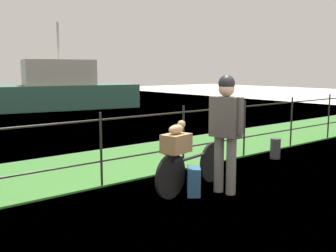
{
  "coord_description": "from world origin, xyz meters",
  "views": [
    {
      "loc": [
        -3.72,
        -3.15,
        1.76
      ],
      "look_at": [
        0.08,
        1.47,
        0.9
      ],
      "focal_mm": 42.42,
      "sensor_mm": 36.0,
      "label": 1
    }
  ],
  "objects_px": {
    "bicycle_main": "(192,168)",
    "mooring_bollard": "(275,149)",
    "terrier_dog": "(177,128)",
    "cyclist_person": "(226,124)",
    "wooden_crate": "(176,143)",
    "moored_boat_near": "(60,91)",
    "backpack_on_paving": "(194,181)"
  },
  "relations": [
    {
      "from": "bicycle_main",
      "to": "mooring_bollard",
      "type": "bearing_deg",
      "value": 9.79
    },
    {
      "from": "mooring_bollard",
      "to": "backpack_on_paving",
      "type": "bearing_deg",
      "value": -166.77
    },
    {
      "from": "terrier_dog",
      "to": "backpack_on_paving",
      "type": "bearing_deg",
      "value": -32.49
    },
    {
      "from": "wooden_crate",
      "to": "terrier_dog",
      "type": "relative_size",
      "value": 1.2
    },
    {
      "from": "terrier_dog",
      "to": "cyclist_person",
      "type": "height_order",
      "value": "cyclist_person"
    },
    {
      "from": "mooring_bollard",
      "to": "moored_boat_near",
      "type": "xyz_separation_m",
      "value": [
        0.89,
        11.93,
        0.59
      ]
    },
    {
      "from": "backpack_on_paving",
      "to": "moored_boat_near",
      "type": "bearing_deg",
      "value": 24.03
    },
    {
      "from": "cyclist_person",
      "to": "mooring_bollard",
      "type": "height_order",
      "value": "cyclist_person"
    },
    {
      "from": "wooden_crate",
      "to": "backpack_on_paving",
      "type": "bearing_deg",
      "value": -28.52
    },
    {
      "from": "backpack_on_paving",
      "to": "wooden_crate",
      "type": "bearing_deg",
      "value": 101.99
    },
    {
      "from": "terrier_dog",
      "to": "mooring_bollard",
      "type": "height_order",
      "value": "terrier_dog"
    },
    {
      "from": "terrier_dog",
      "to": "moored_boat_near",
      "type": "height_order",
      "value": "moored_boat_near"
    },
    {
      "from": "moored_boat_near",
      "to": "wooden_crate",
      "type": "bearing_deg",
      "value": -107.57
    },
    {
      "from": "wooden_crate",
      "to": "backpack_on_paving",
      "type": "height_order",
      "value": "wooden_crate"
    },
    {
      "from": "backpack_on_paving",
      "to": "mooring_bollard",
      "type": "xyz_separation_m",
      "value": [
        2.83,
        0.67,
        0.0
      ]
    },
    {
      "from": "mooring_bollard",
      "to": "terrier_dog",
      "type": "bearing_deg",
      "value": -169.91
    },
    {
      "from": "wooden_crate",
      "to": "backpack_on_paving",
      "type": "xyz_separation_m",
      "value": [
        0.22,
        -0.12,
        -0.55
      ]
    },
    {
      "from": "terrier_dog",
      "to": "wooden_crate",
      "type": "bearing_deg",
      "value": -167.62
    },
    {
      "from": "wooden_crate",
      "to": "mooring_bollard",
      "type": "distance_m",
      "value": 3.15
    },
    {
      "from": "wooden_crate",
      "to": "mooring_bollard",
      "type": "xyz_separation_m",
      "value": [
        3.05,
        0.54,
        -0.55
      ]
    },
    {
      "from": "backpack_on_paving",
      "to": "mooring_bollard",
      "type": "distance_m",
      "value": 2.91
    },
    {
      "from": "bicycle_main",
      "to": "moored_boat_near",
      "type": "bearing_deg",
      "value": 73.92
    },
    {
      "from": "bicycle_main",
      "to": "cyclist_person",
      "type": "height_order",
      "value": "cyclist_person"
    },
    {
      "from": "bicycle_main",
      "to": "terrier_dog",
      "type": "height_order",
      "value": "terrier_dog"
    },
    {
      "from": "backpack_on_paving",
      "to": "moored_boat_near",
      "type": "relative_size",
      "value": 0.06
    },
    {
      "from": "cyclist_person",
      "to": "backpack_on_paving",
      "type": "relative_size",
      "value": 4.21
    },
    {
      "from": "terrier_dog",
      "to": "mooring_bollard",
      "type": "relative_size",
      "value": 0.81
    },
    {
      "from": "bicycle_main",
      "to": "mooring_bollard",
      "type": "relative_size",
      "value": 4.12
    },
    {
      "from": "terrier_dog",
      "to": "moored_boat_near",
      "type": "bearing_deg",
      "value": 72.53
    },
    {
      "from": "wooden_crate",
      "to": "cyclist_person",
      "type": "distance_m",
      "value": 0.76
    },
    {
      "from": "bicycle_main",
      "to": "terrier_dog",
      "type": "relative_size",
      "value": 5.1
    },
    {
      "from": "bicycle_main",
      "to": "moored_boat_near",
      "type": "distance_m",
      "value": 12.9
    }
  ]
}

